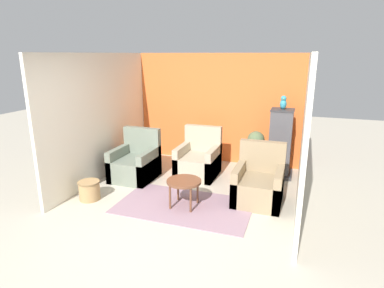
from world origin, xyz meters
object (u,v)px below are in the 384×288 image
armchair_right (259,184)px  armchair_middle (199,161)px  parrot (283,103)px  birdcage (280,144)px  wicker_basket (89,190)px  armchair_left (136,164)px  potted_plant (256,144)px  coffee_table (184,183)px

armchair_right → armchair_middle: size_ratio=1.00×
armchair_right → parrot: parrot is taller
armchair_right → parrot: size_ratio=3.57×
birdcage → armchair_right: bearing=-99.3°
birdcage → parrot: (-0.00, 0.00, 0.84)m
birdcage → wicker_basket: birdcage is taller
armchair_left → armchair_middle: bearing=27.1°
parrot → potted_plant: (-0.52, 0.17, -0.92)m
coffee_table → armchair_right: size_ratio=0.58×
coffee_table → armchair_left: size_ratio=0.58×
coffee_table → birdcage: birdcage is taller
coffee_table → wicker_basket: size_ratio=1.53×
coffee_table → armchair_middle: 1.46m
armchair_middle → wicker_basket: (-1.41, -1.72, -0.13)m
coffee_table → parrot: bearing=55.6°
armchair_middle → birdcage: size_ratio=0.71×
birdcage → potted_plant: 0.55m
armchair_left → parrot: (2.70, 1.11, 1.20)m
potted_plant → birdcage: bearing=-18.4°
armchair_left → parrot: 3.15m
potted_plant → wicker_basket: bearing=-135.5°
armchair_right → birdcage: size_ratio=0.71×
parrot → armchair_middle: bearing=-161.4°
armchair_right → parrot: (0.22, 1.36, 1.20)m
armchair_left → wicker_basket: 1.18m
birdcage → potted_plant: (-0.52, 0.17, -0.08)m
armchair_right → armchair_middle: 1.58m
armchair_left → parrot: parrot is taller
armchair_left → birdcage: bearing=22.3°
armchair_right → birdcage: 1.42m
coffee_table → armchair_left: 1.61m
armchair_right → potted_plant: 1.58m
armchair_left → wicker_basket: size_ratio=2.64×
wicker_basket → armchair_right: bearing=17.9°
birdcage → wicker_basket: bearing=-142.9°
parrot → birdcage: bearing=-90.0°
potted_plant → wicker_basket: size_ratio=2.31×
birdcage → potted_plant: size_ratio=1.61×
coffee_table → wicker_basket: bearing=-170.1°
armchair_left → armchair_middle: 1.28m
coffee_table → parrot: (1.34, 1.96, 1.10)m
potted_plant → armchair_right: bearing=-79.2°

